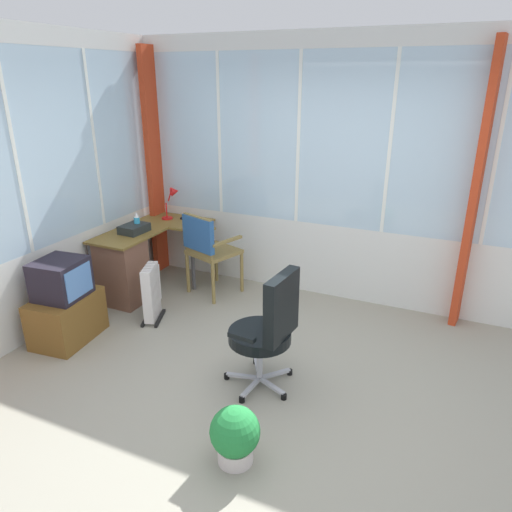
{
  "coord_description": "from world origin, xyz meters",
  "views": [
    {
      "loc": [
        -2.86,
        -1.19,
        2.37
      ],
      "look_at": [
        0.83,
        0.47,
        0.8
      ],
      "focal_mm": 32.89,
      "sensor_mm": 36.0,
      "label": 1
    }
  ],
  "objects_px": {
    "tv_remote": "(186,219)",
    "paper_tray": "(134,229)",
    "desk_lamp": "(173,198)",
    "tv_on_stand": "(65,305)",
    "wooden_armchair": "(205,244)",
    "potted_plant": "(235,435)",
    "office_chair": "(269,326)",
    "desk": "(126,266)",
    "spray_bottle": "(137,222)",
    "space_heater": "(152,292)"
  },
  "relations": [
    {
      "from": "desk_lamp",
      "to": "office_chair",
      "type": "relative_size",
      "value": 0.38
    },
    {
      "from": "wooden_armchair",
      "to": "space_heater",
      "type": "xyz_separation_m",
      "value": [
        -0.71,
        0.23,
        -0.32
      ]
    },
    {
      "from": "wooden_armchair",
      "to": "potted_plant",
      "type": "relative_size",
      "value": 2.38
    },
    {
      "from": "tv_remote",
      "to": "paper_tray",
      "type": "distance_m",
      "value": 0.7
    },
    {
      "from": "paper_tray",
      "to": "potted_plant",
      "type": "relative_size",
      "value": 0.74
    },
    {
      "from": "spray_bottle",
      "to": "tv_on_stand",
      "type": "relative_size",
      "value": 0.27
    },
    {
      "from": "tv_on_stand",
      "to": "potted_plant",
      "type": "height_order",
      "value": "tv_on_stand"
    },
    {
      "from": "wooden_armchair",
      "to": "office_chair",
      "type": "bearing_deg",
      "value": -134.48
    },
    {
      "from": "desk_lamp",
      "to": "office_chair",
      "type": "distance_m",
      "value": 2.61
    },
    {
      "from": "office_chair",
      "to": "desk_lamp",
      "type": "bearing_deg",
      "value": 49.59
    },
    {
      "from": "office_chair",
      "to": "space_heater",
      "type": "bearing_deg",
      "value": 69.73
    },
    {
      "from": "desk_lamp",
      "to": "potted_plant",
      "type": "xyz_separation_m",
      "value": [
        -2.49,
        -2.07,
        -0.78
      ]
    },
    {
      "from": "spray_bottle",
      "to": "space_heater",
      "type": "bearing_deg",
      "value": -134.19
    },
    {
      "from": "paper_tray",
      "to": "desk_lamp",
      "type": "bearing_deg",
      "value": -6.86
    },
    {
      "from": "desk",
      "to": "tv_on_stand",
      "type": "relative_size",
      "value": 1.63
    },
    {
      "from": "space_heater",
      "to": "potted_plant",
      "type": "xyz_separation_m",
      "value": [
        -1.39,
        -1.64,
        -0.09
      ]
    },
    {
      "from": "potted_plant",
      "to": "tv_on_stand",
      "type": "bearing_deg",
      "value": 71.38
    },
    {
      "from": "space_heater",
      "to": "spray_bottle",
      "type": "bearing_deg",
      "value": 45.81
    },
    {
      "from": "desk_lamp",
      "to": "spray_bottle",
      "type": "xyz_separation_m",
      "value": [
        -0.61,
        0.08,
        -0.15
      ]
    },
    {
      "from": "desk",
      "to": "space_heater",
      "type": "height_order",
      "value": "desk"
    },
    {
      "from": "desk",
      "to": "tv_remote",
      "type": "bearing_deg",
      "value": -18.22
    },
    {
      "from": "spray_bottle",
      "to": "potted_plant",
      "type": "distance_m",
      "value": 2.92
    },
    {
      "from": "office_chair",
      "to": "potted_plant",
      "type": "distance_m",
      "value": 0.9
    },
    {
      "from": "spray_bottle",
      "to": "potted_plant",
      "type": "xyz_separation_m",
      "value": [
        -1.88,
        -2.15,
        -0.63
      ]
    },
    {
      "from": "spray_bottle",
      "to": "tv_on_stand",
      "type": "xyz_separation_m",
      "value": [
        -1.16,
        -0.01,
        -0.49
      ]
    },
    {
      "from": "tv_remote",
      "to": "office_chair",
      "type": "relative_size",
      "value": 0.15
    },
    {
      "from": "tv_remote",
      "to": "spray_bottle",
      "type": "xyz_separation_m",
      "value": [
        -0.6,
        0.26,
        0.09
      ]
    },
    {
      "from": "tv_remote",
      "to": "space_heater",
      "type": "distance_m",
      "value": 1.2
    },
    {
      "from": "desk_lamp",
      "to": "tv_on_stand",
      "type": "height_order",
      "value": "desk_lamp"
    },
    {
      "from": "spray_bottle",
      "to": "space_heater",
      "type": "relative_size",
      "value": 0.37
    },
    {
      "from": "tv_remote",
      "to": "potted_plant",
      "type": "distance_m",
      "value": 3.16
    },
    {
      "from": "desk_lamp",
      "to": "tv_on_stand",
      "type": "relative_size",
      "value": 0.48
    },
    {
      "from": "spray_bottle",
      "to": "paper_tray",
      "type": "height_order",
      "value": "spray_bottle"
    },
    {
      "from": "spray_bottle",
      "to": "paper_tray",
      "type": "distance_m",
      "value": 0.08
    },
    {
      "from": "tv_on_stand",
      "to": "space_heater",
      "type": "distance_m",
      "value": 0.83
    },
    {
      "from": "tv_remote",
      "to": "tv_on_stand",
      "type": "bearing_deg",
      "value": 174.48
    },
    {
      "from": "tv_remote",
      "to": "paper_tray",
      "type": "relative_size",
      "value": 0.5
    },
    {
      "from": "paper_tray",
      "to": "wooden_armchair",
      "type": "bearing_deg",
      "value": -69.39
    },
    {
      "from": "paper_tray",
      "to": "wooden_armchair",
      "type": "xyz_separation_m",
      "value": [
        0.28,
        -0.74,
        -0.16
      ]
    },
    {
      "from": "spray_bottle",
      "to": "wooden_armchair",
      "type": "xyz_separation_m",
      "value": [
        0.22,
        -0.74,
        -0.22
      ]
    },
    {
      "from": "tv_remote",
      "to": "desk",
      "type": "bearing_deg",
      "value": 164.37
    },
    {
      "from": "desk",
      "to": "spray_bottle",
      "type": "xyz_separation_m",
      "value": [
        0.24,
        -0.02,
        0.44
      ]
    },
    {
      "from": "paper_tray",
      "to": "space_heater",
      "type": "relative_size",
      "value": 0.51
    },
    {
      "from": "desk_lamp",
      "to": "office_chair",
      "type": "bearing_deg",
      "value": -130.41
    },
    {
      "from": "spray_bottle",
      "to": "potted_plant",
      "type": "bearing_deg",
      "value": -131.15
    },
    {
      "from": "desk",
      "to": "space_heater",
      "type": "xyz_separation_m",
      "value": [
        -0.25,
        -0.52,
        -0.11
      ]
    },
    {
      "from": "tv_remote",
      "to": "spray_bottle",
      "type": "bearing_deg",
      "value": 159.17
    },
    {
      "from": "wooden_armchair",
      "to": "office_chair",
      "type": "height_order",
      "value": "office_chair"
    },
    {
      "from": "potted_plant",
      "to": "desk",
      "type": "bearing_deg",
      "value": 52.87
    },
    {
      "from": "desk_lamp",
      "to": "tv_on_stand",
      "type": "bearing_deg",
      "value": 177.73
    }
  ]
}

